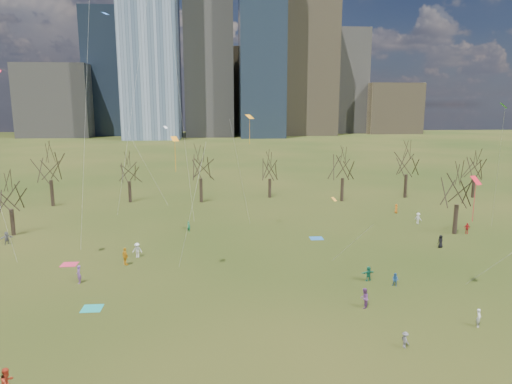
{
  "coord_description": "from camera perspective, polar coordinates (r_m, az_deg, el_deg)",
  "views": [
    {
      "loc": [
        -3.97,
        -36.02,
        16.26
      ],
      "look_at": [
        0.0,
        12.0,
        7.0
      ],
      "focal_mm": 32.0,
      "sensor_mm": 36.0,
      "label": 1
    }
  ],
  "objects": [
    {
      "name": "person_6",
      "position": [
        56.97,
        22.08,
        -5.74
      ],
      "size": [
        0.87,
        0.74,
        1.5
      ],
      "primitive_type": "imported",
      "rotation": [
        0.0,
        0.0,
        3.58
      ],
      "color": "black",
      "rests_on": "ground"
    },
    {
      "name": "blanket_crimson",
      "position": [
        51.45,
        -22.29,
        -8.37
      ],
      "size": [
        1.6,
        1.5,
        0.03
      ],
      "primitive_type": "cube",
      "color": "#CD2949",
      "rests_on": "ground"
    },
    {
      "name": "person_5",
      "position": [
        44.6,
        13.88,
        -9.86
      ],
      "size": [
        1.38,
        0.74,
        1.42
      ],
      "primitive_type": "imported",
      "rotation": [
        0.0,
        0.0,
        3.4
      ],
      "color": "#1A7659",
      "rests_on": "ground"
    },
    {
      "name": "person_14",
      "position": [
        38.94,
        13.38,
        -12.77
      ],
      "size": [
        0.95,
        1.02,
        1.67
      ],
      "primitive_type": "imported",
      "rotation": [
        0.0,
        0.0,
        4.2
      ],
      "color": "#8C4C99",
      "rests_on": "ground"
    },
    {
      "name": "blanket_teal",
      "position": [
        40.37,
        -19.81,
        -13.53
      ],
      "size": [
        1.6,
        1.5,
        0.03
      ],
      "primitive_type": "cube",
      "color": "teal",
      "rests_on": "ground"
    },
    {
      "name": "kites_airborne",
      "position": [
        49.07,
        2.5,
        8.18
      ],
      "size": [
        66.77,
        42.18,
        35.09
      ],
      "color": "orange",
      "rests_on": "ground"
    },
    {
      "name": "person_7",
      "position": [
        45.79,
        -21.27,
        -9.57
      ],
      "size": [
        0.52,
        0.69,
        1.69
      ],
      "primitive_type": "imported",
      "rotation": [
        0.0,
        0.0,
        4.92
      ],
      "color": "#7E4D9A",
      "rests_on": "ground"
    },
    {
      "name": "person_10",
      "position": [
        64.39,
        24.87,
        -4.14
      ],
      "size": [
        0.87,
        0.49,
        1.4
      ],
      "primitive_type": "imported",
      "rotation": [
        0.0,
        0.0,
        6.09
      ],
      "color": "red",
      "rests_on": "ground"
    },
    {
      "name": "person_13",
      "position": [
        59.77,
        -8.41,
        -4.32
      ],
      "size": [
        0.61,
        0.59,
        1.42
      ],
      "primitive_type": "imported",
      "rotation": [
        0.0,
        0.0,
        2.45
      ],
      "color": "#197346",
      "rests_on": "ground"
    },
    {
      "name": "person_12",
      "position": [
        72.61,
        17.12,
        -1.98
      ],
      "size": [
        0.69,
        0.81,
        1.4
      ],
      "primitive_type": "imported",
      "rotation": [
        0.0,
        0.0,
        1.15
      ],
      "color": "#CF6517",
      "rests_on": "ground"
    },
    {
      "name": "person_15",
      "position": [
        67.12,
        19.61,
        -3.1
      ],
      "size": [
        1.03,
        1.15,
        1.55
      ],
      "primitive_type": "imported",
      "rotation": [
        0.0,
        0.0,
        2.15
      ],
      "color": "silver",
      "rests_on": "ground"
    },
    {
      "name": "ground",
      "position": [
        39.72,
        1.46,
        -13.29
      ],
      "size": [
        500.0,
        500.0,
        0.0
      ],
      "primitive_type": "plane",
      "color": "black",
      "rests_on": "ground"
    },
    {
      "name": "person_11",
      "position": [
        61.62,
        -28.72,
        -5.06
      ],
      "size": [
        1.44,
        1.11,
        1.52
      ],
      "primitive_type": "imported",
      "rotation": [
        0.0,
        0.0,
        0.54
      ],
      "color": "slate",
      "rests_on": "ground"
    },
    {
      "name": "person_1",
      "position": [
        38.8,
        26.07,
        -13.94
      ],
      "size": [
        0.56,
        0.61,
        1.4
      ],
      "primitive_type": "imported",
      "rotation": [
        0.0,
        0.0,
        0.98
      ],
      "color": "silver",
      "rests_on": "ground"
    },
    {
      "name": "person_2",
      "position": [
        30.99,
        -28.64,
        -20.23
      ],
      "size": [
        0.89,
        1.04,
        1.84
      ],
      "primitive_type": "imported",
      "rotation": [
        0.0,
        0.0,
        1.33
      ],
      "color": "#B33019",
      "rests_on": "ground"
    },
    {
      "name": "blanket_navy",
      "position": [
        57.07,
        7.55,
        -5.76
      ],
      "size": [
        1.6,
        1.5,
        0.03
      ],
      "primitive_type": "cube",
      "color": "#225CA1",
      "rests_on": "ground"
    },
    {
      "name": "person_9",
      "position": [
        51.25,
        -14.63,
        -7.04
      ],
      "size": [
        1.1,
        0.7,
        1.62
      ],
      "primitive_type": "imported",
      "rotation": [
        0.0,
        0.0,
        6.19
      ],
      "color": "silver",
      "rests_on": "ground"
    },
    {
      "name": "bare_tree_row",
      "position": [
        74.05,
        -1.68,
        3.0
      ],
      "size": [
        113.04,
        29.8,
        9.5
      ],
      "color": "black",
      "rests_on": "ground"
    },
    {
      "name": "person_3",
      "position": [
        34.02,
        18.14,
        -17.16
      ],
      "size": [
        0.6,
        0.83,
        1.16
      ],
      "primitive_type": "imported",
      "rotation": [
        0.0,
        0.0,
        1.82
      ],
      "color": "slate",
      "rests_on": "ground"
    },
    {
      "name": "person_8",
      "position": [
        44.0,
        17.02,
        -10.44
      ],
      "size": [
        0.76,
        0.75,
        1.24
      ],
      "primitive_type": "imported",
      "rotation": [
        0.0,
        0.0,
        5.59
      ],
      "color": "#225294",
      "rests_on": "ground"
    },
    {
      "name": "person_4",
      "position": [
        49.13,
        -16.03,
        -7.75
      ],
      "size": [
        1.03,
        1.12,
        1.85
      ],
      "primitive_type": "imported",
      "rotation": [
        0.0,
        0.0,
        2.25
      ],
      "color": "orange",
      "rests_on": "ground"
    },
    {
      "name": "downtown_skyline",
      "position": [
        247.72,
        -4.53,
        16.12
      ],
      "size": [
        212.5,
        78.0,
        118.0
      ],
      "color": "slate",
      "rests_on": "ground"
    }
  ]
}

